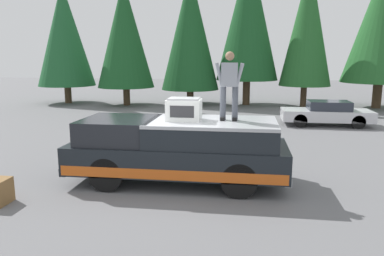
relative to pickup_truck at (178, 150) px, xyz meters
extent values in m
plane|color=slate|center=(-0.44, 0.08, -0.87)|extent=(90.00, 90.00, 0.00)
cube|color=black|center=(0.00, 0.01, -0.17)|extent=(2.00, 5.50, 0.70)
cube|color=#CC5619|center=(0.00, 0.01, -0.37)|extent=(2.01, 5.39, 0.24)
cube|color=black|center=(0.00, 1.52, 0.48)|extent=(1.84, 1.87, 0.60)
cube|color=black|center=(0.00, -0.87, 0.44)|extent=(1.92, 3.19, 0.52)
cube|color=#A8AAAF|center=(0.00, -0.87, 0.74)|extent=(1.94, 3.19, 0.08)
cube|color=#232326|center=(0.00, 2.70, -0.44)|extent=(1.96, 0.16, 0.20)
cube|color=#B2B5BA|center=(0.00, -2.68, -0.44)|extent=(1.96, 0.16, 0.20)
cylinder|color=black|center=(-0.85, 1.60, -0.45)|extent=(0.30, 0.84, 0.84)
cylinder|color=black|center=(0.85, 1.60, -0.45)|extent=(0.30, 0.84, 0.84)
cylinder|color=black|center=(-0.85, -1.59, -0.45)|extent=(0.30, 0.84, 0.84)
cylinder|color=black|center=(0.85, -1.59, -0.45)|extent=(0.30, 0.84, 0.84)
cube|color=silver|center=(-0.04, -0.17, 1.04)|extent=(0.64, 0.84, 0.52)
cube|color=#2D2D30|center=(-0.37, -0.17, 1.04)|extent=(0.01, 0.59, 0.29)
cube|color=#99999E|center=(-0.04, -0.17, 1.32)|extent=(0.58, 0.76, 0.04)
cylinder|color=#4C515B|center=(0.13, -1.43, 1.20)|extent=(0.15, 0.15, 0.84)
cube|color=black|center=(0.09, -1.43, 0.82)|extent=(0.26, 0.11, 0.08)
cylinder|color=#4C515B|center=(0.13, -1.13, 1.20)|extent=(0.15, 0.15, 0.84)
cube|color=black|center=(0.09, -1.13, 0.82)|extent=(0.26, 0.11, 0.08)
cube|color=#9399A3|center=(0.13, -1.28, 1.91)|extent=(0.24, 0.40, 0.58)
sphere|color=#A37A5B|center=(0.13, -1.28, 2.36)|extent=(0.22, 0.22, 0.22)
cylinder|color=#9399A3|center=(0.10, -1.52, 1.91)|extent=(0.09, 0.23, 0.58)
cylinder|color=#9399A3|center=(0.10, -1.03, 1.91)|extent=(0.09, 0.23, 0.58)
cube|color=silver|center=(9.09, -5.48, -0.38)|extent=(1.64, 4.10, 0.50)
cube|color=#282D38|center=(9.09, -5.58, 0.08)|extent=(1.31, 1.89, 0.42)
cylinder|color=black|center=(8.37, -4.21, -0.56)|extent=(0.20, 0.62, 0.62)
cylinder|color=black|center=(9.81, -4.21, -0.56)|extent=(0.20, 0.62, 0.62)
cylinder|color=black|center=(8.37, -6.75, -0.56)|extent=(0.20, 0.62, 0.62)
cylinder|color=black|center=(9.81, -6.75, -0.56)|extent=(0.20, 0.62, 0.62)
cylinder|color=#4C3826|center=(15.87, -9.89, -0.07)|extent=(0.55, 0.55, 1.62)
cone|color=#235B28|center=(15.87, -9.89, 4.62)|extent=(4.61, 4.61, 7.75)
cylinder|color=#4C3826|center=(15.93, -5.40, -0.19)|extent=(0.39, 0.39, 1.36)
cone|color=#235B28|center=(15.93, -5.40, 4.30)|extent=(3.25, 3.25, 7.63)
cylinder|color=#4C3826|center=(16.42, -1.72, -0.04)|extent=(0.49, 0.49, 1.67)
cone|color=#194C23|center=(16.42, -1.72, 4.99)|extent=(4.06, 4.06, 8.38)
cylinder|color=#4C3826|center=(16.12, 2.06, -0.37)|extent=(0.46, 0.46, 1.02)
cone|color=#194C23|center=(16.12, 2.06, 4.01)|extent=(3.85, 3.85, 7.74)
cylinder|color=#4C3826|center=(15.03, 6.20, -0.27)|extent=(0.45, 0.45, 1.20)
cone|color=#194C23|center=(15.03, 6.20, 3.77)|extent=(3.71, 3.71, 6.89)
cylinder|color=#4C3826|center=(15.57, 10.62, -0.26)|extent=(0.46, 0.46, 1.22)
cone|color=#1E562D|center=(15.57, 10.62, 3.79)|extent=(3.85, 3.85, 6.88)
camera|label=1|loc=(-9.21, -1.68, 2.35)|focal=35.20mm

